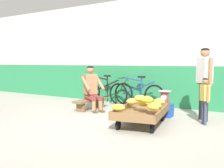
% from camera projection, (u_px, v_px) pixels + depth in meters
% --- Properties ---
extents(ground_plane, '(80.00, 80.00, 0.00)m').
position_uv_depth(ground_plane, '(95.00, 128.00, 4.81)').
color(ground_plane, '#A39E93').
extents(back_wall, '(16.00, 0.30, 3.07)m').
position_uv_depth(back_wall, '(157.00, 52.00, 7.21)').
color(back_wall, '#287F4C').
rests_on(back_wall, ground).
extents(banana_cart, '(1.09, 1.57, 0.36)m').
position_uv_depth(banana_cart, '(142.00, 113.00, 5.00)').
color(banana_cart, brown).
rests_on(banana_cart, ground).
extents(banana_pile, '(0.91, 1.25, 0.25)m').
position_uv_depth(banana_pile, '(144.00, 103.00, 4.90)').
color(banana_pile, gold).
rests_on(banana_pile, banana_cart).
extents(low_bench, '(0.35, 1.11, 0.27)m').
position_uv_depth(low_bench, '(91.00, 102.00, 6.67)').
color(low_bench, brown).
rests_on(low_bench, ground).
extents(vendor_seated, '(0.74, 0.65, 1.14)m').
position_uv_depth(vendor_seated, '(92.00, 88.00, 6.56)').
color(vendor_seated, '#9E704C').
rests_on(vendor_seated, ground).
extents(plastic_crate, '(0.36, 0.28, 0.30)m').
position_uv_depth(plastic_crate, '(164.00, 110.00, 5.79)').
color(plastic_crate, '#234CA8').
rests_on(plastic_crate, ground).
extents(weighing_scale, '(0.30, 0.30, 0.29)m').
position_uv_depth(weighing_scale, '(165.00, 97.00, 5.76)').
color(weighing_scale, '#28282D').
rests_on(weighing_scale, plastic_crate).
extents(bicycle_near_left, '(1.66, 0.48, 0.86)m').
position_uv_depth(bicycle_near_left, '(105.00, 92.00, 7.65)').
color(bicycle_near_left, black).
rests_on(bicycle_near_left, ground).
extents(bicycle_far_left, '(1.65, 0.48, 0.86)m').
position_uv_depth(bicycle_far_left, '(138.00, 94.00, 7.14)').
color(bicycle_far_left, black).
rests_on(bicycle_far_left, ground).
extents(customer_adult, '(0.37, 0.37, 1.53)m').
position_uv_depth(customer_adult, '(204.00, 76.00, 5.33)').
color(customer_adult, '#232328').
rests_on(customer_adult, ground).
extents(customer_child, '(0.21, 0.24, 0.93)m').
position_uv_depth(customer_child, '(205.00, 96.00, 5.00)').
color(customer_child, '#38425B').
rests_on(customer_child, ground).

